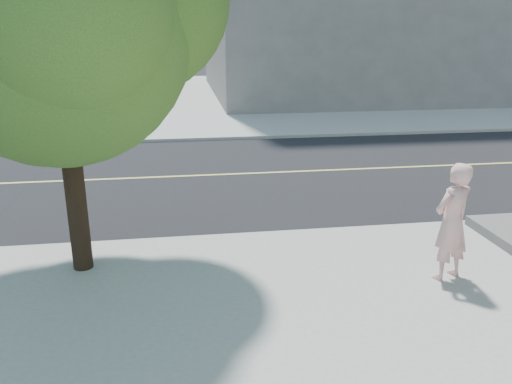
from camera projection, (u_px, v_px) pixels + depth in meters
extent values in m
plane|color=black|center=(22.00, 251.00, 9.17)|extent=(140.00, 140.00, 0.00)
cube|color=black|center=(71.00, 181.00, 13.41)|extent=(140.00, 9.00, 0.01)
cube|color=#A2A199|center=(353.00, 93.00, 31.31)|extent=(29.00, 25.00, 0.12)
imported|color=beige|center=(452.00, 222.00, 7.69)|extent=(0.79, 0.66, 1.84)
cylinder|color=black|center=(73.00, 175.00, 7.83)|extent=(0.31, 0.31, 3.11)
sphere|color=#477327|center=(57.00, 33.00, 7.20)|extent=(3.80, 3.80, 3.80)
sphere|color=#477327|center=(67.00, 12.00, 6.27)|extent=(2.59, 2.59, 2.59)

